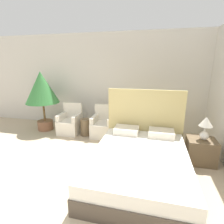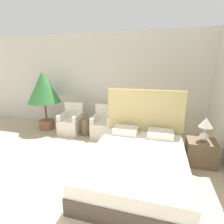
{
  "view_description": "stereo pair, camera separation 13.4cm",
  "coord_description": "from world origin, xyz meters",
  "px_view_note": "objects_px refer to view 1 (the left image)",
  "views": [
    {
      "loc": [
        1.2,
        -1.52,
        2.0
      ],
      "look_at": [
        0.17,
        2.66,
        0.81
      ],
      "focal_mm": 28.0,
      "sensor_mm": 36.0,
      "label": 1
    },
    {
      "loc": [
        1.33,
        -1.49,
        2.0
      ],
      "look_at": [
        0.17,
        2.66,
        0.81
      ],
      "focal_mm": 28.0,
      "sensor_mm": 36.0,
      "label": 2
    }
  ],
  "objects_px": {
    "table_lamp": "(206,126)",
    "potted_palm": "(42,90)",
    "bed": "(140,160)",
    "armchair_near_window_right": "(103,127)",
    "nightstand": "(201,151)",
    "side_table": "(85,127)",
    "armchair_near_window_left": "(70,124)"
  },
  "relations": [
    {
      "from": "bed",
      "to": "table_lamp",
      "type": "relative_size",
      "value": 4.61
    },
    {
      "from": "bed",
      "to": "armchair_near_window_right",
      "type": "xyz_separation_m",
      "value": [
        -1.18,
        1.57,
        -0.02
      ]
    },
    {
      "from": "bed",
      "to": "side_table",
      "type": "xyz_separation_m",
      "value": [
        -1.69,
        1.51,
        -0.05
      ]
    },
    {
      "from": "bed",
      "to": "potted_palm",
      "type": "height_order",
      "value": "potted_palm"
    },
    {
      "from": "armchair_near_window_left",
      "to": "side_table",
      "type": "xyz_separation_m",
      "value": [
        0.51,
        -0.06,
        -0.03
      ]
    },
    {
      "from": "potted_palm",
      "to": "armchair_near_window_right",
      "type": "bearing_deg",
      "value": -2.13
    },
    {
      "from": "nightstand",
      "to": "table_lamp",
      "type": "xyz_separation_m",
      "value": [
        0.02,
        0.01,
        0.56
      ]
    },
    {
      "from": "bed",
      "to": "table_lamp",
      "type": "distance_m",
      "value": 1.5
    },
    {
      "from": "potted_palm",
      "to": "bed",
      "type": "bearing_deg",
      "value": -27.99
    },
    {
      "from": "armchair_near_window_right",
      "to": "potted_palm",
      "type": "xyz_separation_m",
      "value": [
        -1.9,
        0.07,
        0.97
      ]
    },
    {
      "from": "potted_palm",
      "to": "side_table",
      "type": "height_order",
      "value": "potted_palm"
    },
    {
      "from": "nightstand",
      "to": "table_lamp",
      "type": "bearing_deg",
      "value": 18.63
    },
    {
      "from": "armchair_near_window_left",
      "to": "table_lamp",
      "type": "relative_size",
      "value": 1.8
    },
    {
      "from": "armchair_near_window_left",
      "to": "armchair_near_window_right",
      "type": "height_order",
      "value": "same"
    },
    {
      "from": "armchair_near_window_right",
      "to": "side_table",
      "type": "xyz_separation_m",
      "value": [
        -0.51,
        -0.06,
        -0.03
      ]
    },
    {
      "from": "potted_palm",
      "to": "table_lamp",
      "type": "relative_size",
      "value": 3.7
    },
    {
      "from": "armchair_near_window_right",
      "to": "potted_palm",
      "type": "relative_size",
      "value": 0.49
    },
    {
      "from": "bed",
      "to": "armchair_near_window_right",
      "type": "distance_m",
      "value": 1.96
    },
    {
      "from": "armchair_near_window_left",
      "to": "side_table",
      "type": "bearing_deg",
      "value": -7.83
    },
    {
      "from": "bed",
      "to": "side_table",
      "type": "height_order",
      "value": "bed"
    },
    {
      "from": "table_lamp",
      "to": "potted_palm",
      "type": "bearing_deg",
      "value": 167.99
    },
    {
      "from": "armchair_near_window_left",
      "to": "table_lamp",
      "type": "xyz_separation_m",
      "value": [
        3.41,
        -0.84,
        0.54
      ]
    },
    {
      "from": "table_lamp",
      "to": "side_table",
      "type": "height_order",
      "value": "table_lamp"
    },
    {
      "from": "table_lamp",
      "to": "side_table",
      "type": "relative_size",
      "value": 1.0
    },
    {
      "from": "bed",
      "to": "nightstand",
      "type": "bearing_deg",
      "value": 31.21
    },
    {
      "from": "bed",
      "to": "armchair_near_window_right",
      "type": "height_order",
      "value": "bed"
    },
    {
      "from": "armchair_near_window_right",
      "to": "side_table",
      "type": "distance_m",
      "value": 0.51
    },
    {
      "from": "potted_palm",
      "to": "table_lamp",
      "type": "distance_m",
      "value": 4.41
    },
    {
      "from": "armchair_near_window_left",
      "to": "side_table",
      "type": "relative_size",
      "value": 1.8
    },
    {
      "from": "bed",
      "to": "potted_palm",
      "type": "distance_m",
      "value": 3.62
    },
    {
      "from": "bed",
      "to": "potted_palm",
      "type": "xyz_separation_m",
      "value": [
        -3.09,
        1.64,
        0.96
      ]
    },
    {
      "from": "table_lamp",
      "to": "side_table",
      "type": "xyz_separation_m",
      "value": [
        -2.9,
        0.79,
        -0.57
      ]
    }
  ]
}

